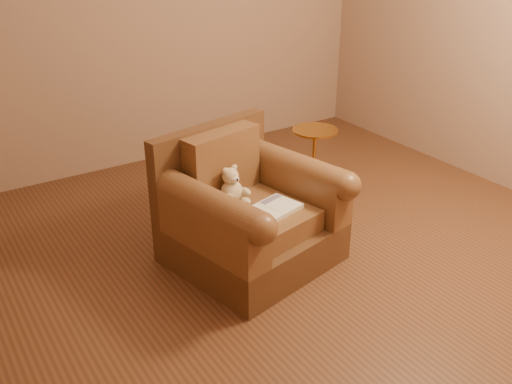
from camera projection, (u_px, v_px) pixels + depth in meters
floor at (297, 254)px, 3.66m from camera, size 4.00×4.00×0.00m
armchair at (248, 214)px, 3.50m from camera, size 1.05×1.02×0.80m
teddy_bear at (233, 189)px, 3.44m from camera, size 0.17×0.20×0.24m
guidebook at (271, 210)px, 3.35m from camera, size 0.40×0.30×0.03m
side_table at (314, 157)px, 4.44m from camera, size 0.35×0.35×0.49m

